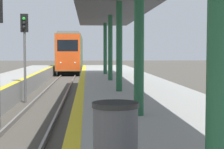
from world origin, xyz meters
TOP-DOWN VIEW (x-y plane):
  - train at (0.00, 45.78)m, footprint 2.61×19.16m
  - signal_far at (-1.17, 17.23)m, footprint 0.36×0.31m
  - station_canopy at (3.17, 12.83)m, footprint 3.49×27.43m
  - trash_bin at (2.25, 2.88)m, footprint 0.58×0.58m

SIDE VIEW (x-z plane):
  - trash_bin at x=2.25m, z-range 1.03..1.97m
  - train at x=0.00m, z-range 0.04..4.67m
  - signal_far at x=-1.17m, z-range 0.88..5.31m
  - station_canopy at x=3.17m, z-range 2.67..6.34m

